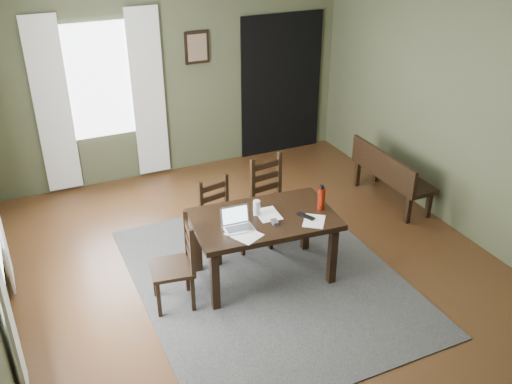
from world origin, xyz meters
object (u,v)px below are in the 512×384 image
laptop (237,222)px  water_bottle (321,198)px  dining_table (264,224)px  chair_back_right (273,200)px  chair_end (177,265)px  bench (389,172)px  chair_back_left (221,219)px

laptop → water_bottle: bearing=1.7°
dining_table → chair_back_right: 0.82m
dining_table → water_bottle: (0.60, -0.09, 0.21)m
chair_end → bench: (3.12, 0.86, -0.02)m
chair_end → water_bottle: water_bottle is taller
chair_back_right → bench: 1.74m
chair_back_left → water_bottle: size_ratio=3.29×
chair_end → chair_back_right: size_ratio=0.94×
bench → chair_back_left: bearing=94.7°
dining_table → water_bottle: size_ratio=5.66×
laptop → water_bottle: 0.93m
water_bottle → dining_table: bearing=171.4°
dining_table → chair_back_right: bearing=62.5°
laptop → chair_end: bearing=-177.5°
chair_end → chair_back_left: (0.71, 0.66, -0.02)m
chair_back_left → water_bottle: (0.84, -0.70, 0.42)m
bench → laptop: bearing=109.2°
chair_back_right → laptop: bearing=-143.4°
bench → water_bottle: 1.85m
dining_table → chair_end: bearing=-172.0°
bench → water_bottle: water_bottle is taller
chair_end → chair_back_right: chair_back_right is taller
bench → laptop: size_ratio=4.26×
chair_back_right → water_bottle: size_ratio=3.68×
chair_back_left → laptop: size_ratio=2.90×
chair_end → chair_back_right: (1.38, 0.73, 0.03)m
dining_table → chair_back_left: 0.69m
chair_end → laptop: size_ratio=3.05×
chair_end → dining_table: bearing=102.0°
laptop → dining_table: bearing=14.2°
chair_back_left → bench: (2.41, 0.20, 0.00)m
dining_table → bench: 2.33m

